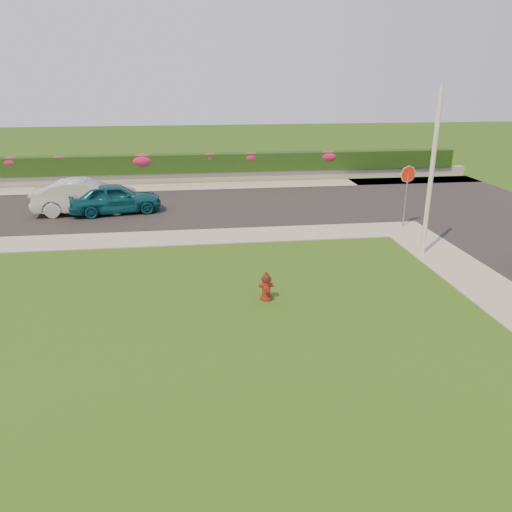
{
  "coord_description": "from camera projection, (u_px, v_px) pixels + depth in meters",
  "views": [
    {
      "loc": [
        -1.92,
        -10.4,
        6.11
      ],
      "look_at": [
        -0.01,
        3.99,
        0.9
      ],
      "focal_mm": 35.0,
      "sensor_mm": 36.0,
      "label": 1
    }
  ],
  "objects": [
    {
      "name": "sedan_silver",
      "position": [
        86.0,
        196.0,
        23.47
      ],
      "size": [
        4.9,
        1.97,
        1.58
      ],
      "primitive_type": "imported",
      "rotation": [
        0.0,
        0.0,
        1.63
      ],
      "color": "#B6B9BF",
      "rests_on": "street_far"
    },
    {
      "name": "sidewalk_beyond",
      "position": [
        206.0,
        186.0,
        29.6
      ],
      "size": [
        34.0,
        2.0,
        0.04
      ],
      "primitive_type": "cube",
      "color": "gray",
      "rests_on": "ground"
    },
    {
      "name": "retaining_wall",
      "position": [
        205.0,
        177.0,
        30.91
      ],
      "size": [
        34.0,
        0.4,
        0.6
      ],
      "primitive_type": "cube",
      "color": "gray",
      "rests_on": "ground"
    },
    {
      "name": "stop_sign",
      "position": [
        407.0,
        182.0,
        20.92
      ],
      "size": [
        0.72,
        0.16,
        2.66
      ],
      "rotation": [
        0.0,
        0.0,
        -0.2
      ],
      "color": "slate",
      "rests_on": "ground"
    },
    {
      "name": "flower_clump_f",
      "position": [
        328.0,
        156.0,
        31.5
      ],
      "size": [
        1.43,
        0.92,
        0.72
      ],
      "primitive_type": "ellipsoid",
      "color": "#BE206B",
      "rests_on": "hedge"
    },
    {
      "name": "flower_clump_a",
      "position": [
        11.0,
        162.0,
        29.12
      ],
      "size": [
        1.24,
        0.8,
        0.62
      ],
      "primitive_type": "ellipsoid",
      "color": "#BE206B",
      "rests_on": "hedge"
    },
    {
      "name": "street_far",
      "position": [
        128.0,
        209.0,
        24.44
      ],
      "size": [
        26.0,
        8.0,
        0.04
      ],
      "primitive_type": "cube",
      "color": "black",
      "rests_on": "ground"
    },
    {
      "name": "flower_clump_b",
      "position": [
        59.0,
        160.0,
        29.45
      ],
      "size": [
        1.06,
        0.68,
        0.53
      ],
      "primitive_type": "ellipsoid",
      "color": "#BE206B",
      "rests_on": "hedge"
    },
    {
      "name": "flower_clump_e",
      "position": [
        250.0,
        157.0,
        30.87
      ],
      "size": [
        1.25,
        0.81,
        0.63
      ],
      "primitive_type": "ellipsoid",
      "color": "#BE206B",
      "rests_on": "hedge"
    },
    {
      "name": "hedge",
      "position": [
        205.0,
        163.0,
        30.71
      ],
      "size": [
        32.0,
        0.9,
        1.1
      ],
      "primitive_type": "cube",
      "color": "black",
      "rests_on": "retaining_wall"
    },
    {
      "name": "fire_hydrant",
      "position": [
        266.0,
        287.0,
        14.42
      ],
      "size": [
        0.43,
        0.4,
        0.84
      ],
      "rotation": [
        0.0,
        0.0,
        -0.01
      ],
      "color": "#4A0D0B",
      "rests_on": "ground"
    },
    {
      "name": "sedan_teal",
      "position": [
        115.0,
        198.0,
        23.45
      ],
      "size": [
        4.45,
        2.48,
        1.43
      ],
      "primitive_type": "imported",
      "rotation": [
        0.0,
        0.0,
        1.77
      ],
      "color": "#0B4656",
      "rests_on": "street_far"
    },
    {
      "name": "curb_corner",
      "position": [
        403.0,
        229.0,
        21.26
      ],
      "size": [
        2.0,
        2.0,
        0.04
      ],
      "primitive_type": "cube",
      "color": "gray",
      "rests_on": "ground"
    },
    {
      "name": "ground",
      "position": [
        278.0,
        346.0,
        12.01
      ],
      "size": [
        120.0,
        120.0,
        0.0
      ],
      "primitive_type": "plane",
      "color": "black",
      "rests_on": "ground"
    },
    {
      "name": "sidewalk_far",
      "position": [
        89.0,
        241.0,
        19.65
      ],
      "size": [
        24.0,
        2.0,
        0.04
      ],
      "primitive_type": "cube",
      "color": "gray",
      "rests_on": "ground"
    },
    {
      "name": "utility_pole",
      "position": [
        431.0,
        174.0,
        17.24
      ],
      "size": [
        0.16,
        0.16,
        5.92
      ],
      "primitive_type": "cylinder",
      "color": "silver",
      "rests_on": "ground"
    },
    {
      "name": "flower_clump_c",
      "position": [
        142.0,
        160.0,
        30.07
      ],
      "size": [
        1.54,
        0.99,
        0.77
      ],
      "primitive_type": "ellipsoid",
      "color": "#BE206B",
      "rests_on": "hedge"
    },
    {
      "name": "flower_clump_d",
      "position": [
        209.0,
        158.0,
        30.55
      ],
      "size": [
        1.12,
        0.72,
        0.56
      ],
      "primitive_type": "ellipsoid",
      "color": "#BE206B",
      "rests_on": "hedge"
    }
  ]
}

